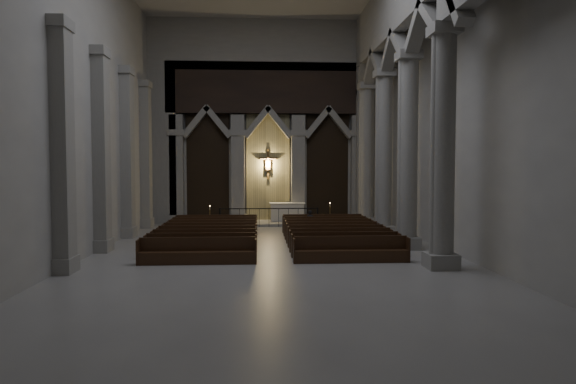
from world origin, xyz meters
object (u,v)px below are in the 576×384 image
object	(u,v)px
altar_rail	(269,214)
candle_stand_right	(330,219)
pews	(272,238)
altar	(287,212)
candle_stand_left	(210,222)
worshipper	(310,222)

from	to	relation	value
altar_rail	candle_stand_right	distance (m)	3.55
candle_stand_right	pews	world-z (taller)	candle_stand_right
altar	altar_rail	world-z (taller)	altar
altar	altar_rail	bearing A→B (deg)	-121.52
altar_rail	candle_stand_right	xyz separation A→B (m)	(3.49, 0.54, -0.36)
candle_stand_left	candle_stand_right	distance (m)	6.78
altar_rail	candle_stand_left	size ratio (longest dim) A/B	4.44
altar	candle_stand_left	distance (m)	4.88
worshipper	altar_rail	bearing A→B (deg)	145.99
altar	worshipper	size ratio (longest dim) A/B	1.80
pews	altar_rail	bearing A→B (deg)	90.00
altar	worshipper	xyz separation A→B (m)	(0.91, -4.52, -0.10)
candle_stand_right	pews	xyz separation A→B (m)	(-3.49, -7.00, -0.06)
altar	altar_rail	size ratio (longest dim) A/B	0.38
altar_rail	pews	world-z (taller)	altar_rail
altar_rail	candle_stand_right	size ratio (longest dim) A/B	4.21
candle_stand_left	worshipper	world-z (taller)	candle_stand_left
pews	worshipper	bearing A→B (deg)	61.70
pews	worshipper	size ratio (longest dim) A/B	8.18
worshipper	candle_stand_right	bearing A→B (deg)	84.66
altar	pews	bearing A→B (deg)	-97.70
altar	candle_stand_left	world-z (taller)	candle_stand_left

